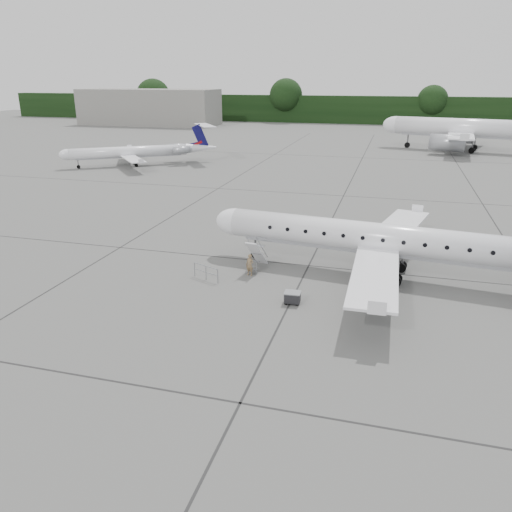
% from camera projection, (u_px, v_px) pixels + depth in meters
% --- Properties ---
extents(ground, '(320.00, 320.00, 0.00)m').
position_uv_depth(ground, '(371.00, 311.00, 29.80)').
color(ground, slate).
rests_on(ground, ground).
extents(treeline, '(260.00, 4.00, 8.00)m').
position_uv_depth(treeline, '(398.00, 111.00, 146.36)').
color(treeline, black).
rests_on(treeline, ground).
extents(terminal_building, '(40.00, 14.00, 10.00)m').
position_uv_depth(terminal_building, '(149.00, 107.00, 145.49)').
color(terminal_building, slate).
rests_on(terminal_building, ground).
extents(main_regional_jet, '(31.41, 24.25, 7.48)m').
position_uv_depth(main_regional_jet, '(389.00, 224.00, 33.93)').
color(main_regional_jet, white).
rests_on(main_regional_jet, ground).
extents(airstair, '(1.11, 2.40, 2.34)m').
position_uv_depth(airstair, '(257.00, 254.00, 35.95)').
color(airstair, white).
rests_on(airstair, ground).
extents(passenger, '(0.65, 0.51, 1.57)m').
position_uv_depth(passenger, '(250.00, 265.00, 34.94)').
color(passenger, olive).
rests_on(passenger, ground).
extents(safety_railing, '(2.06, 0.92, 1.00)m').
position_uv_depth(safety_railing, '(206.00, 273.00, 34.32)').
color(safety_railing, gray).
rests_on(safety_railing, ground).
extents(baggage_cart, '(0.99, 0.82, 0.82)m').
position_uv_depth(baggage_cart, '(292.00, 297.00, 30.70)').
color(baggage_cart, black).
rests_on(baggage_cart, ground).
extents(bg_narrowbody, '(37.67, 30.56, 11.95)m').
position_uv_depth(bg_narrowbody, '(468.00, 119.00, 92.46)').
color(bg_narrowbody, white).
rests_on(bg_narrowbody, ground).
extents(bg_regional_left, '(28.40, 26.73, 6.05)m').
position_uv_depth(bg_regional_left, '(129.00, 146.00, 77.77)').
color(bg_regional_left, white).
rests_on(bg_regional_left, ground).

